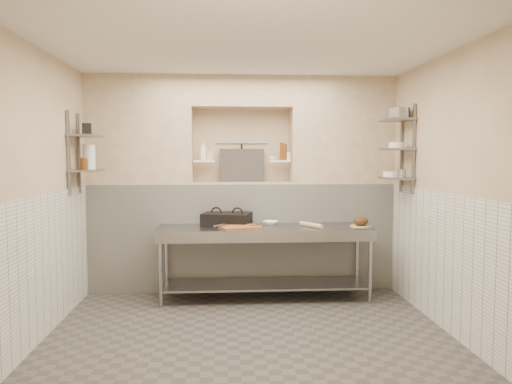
{
  "coord_description": "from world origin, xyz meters",
  "views": [
    {
      "loc": [
        -0.25,
        -4.86,
        1.77
      ],
      "look_at": [
        0.13,
        0.9,
        1.35
      ],
      "focal_mm": 35.0,
      "sensor_mm": 36.0,
      "label": 1
    }
  ],
  "objects": [
    {
      "name": "floor",
      "position": [
        0.0,
        0.0,
        -0.05
      ],
      "size": [
        4.0,
        3.9,
        0.1
      ],
      "primitive_type": "cube",
      "color": "#4A4641",
      "rests_on": "ground"
    },
    {
      "name": "wall_shelf_left_lower",
      "position": [
        -1.84,
        1.05,
        1.6
      ],
      "size": [
        0.3,
        0.5,
        0.02
      ],
      "primitive_type": "cube",
      "color": "slate",
      "rests_on": "wall_left"
    },
    {
      "name": "prep_table",
      "position": [
        0.26,
        1.18,
        0.64
      ],
      "size": [
        2.6,
        0.7,
        0.9
      ],
      "color": "gray",
      "rests_on": "floor"
    },
    {
      "name": "basket_right",
      "position": [
        1.84,
        0.97,
        2.27
      ],
      "size": [
        0.21,
        0.23,
        0.12
      ],
      "primitive_type": "cube",
      "rotation": [
        0.0,
        0.0,
        0.3
      ],
      "color": "gray",
      "rests_on": "wall_shelf_right_upper"
    },
    {
      "name": "shelf_rail_right_a",
      "position": [
        1.98,
        1.25,
        1.85
      ],
      "size": [
        0.03,
        0.03,
        1.05
      ],
      "primitive_type": "cube",
      "color": "slate",
      "rests_on": "wall_right"
    },
    {
      "name": "hanging_steel",
      "position": [
        0.0,
        1.9,
        1.78
      ],
      "size": [
        0.02,
        0.02,
        0.3
      ],
      "primitive_type": "cylinder",
      "color": "black",
      "rests_on": "utensil_rail"
    },
    {
      "name": "knife_blade",
      "position": [
        0.17,
        1.03,
        0.95
      ],
      "size": [
        0.21,
        0.14,
        0.01
      ],
      "primitive_type": "cube",
      "rotation": [
        0.0,
        0.0,
        0.55
      ],
      "color": "gray",
      "rests_on": "cutting_board"
    },
    {
      "name": "backwall_pillar_left",
      "position": [
        -1.33,
        1.75,
        2.1
      ],
      "size": [
        1.35,
        0.4,
        1.4
      ],
      "primitive_type": "cube",
      "color": "#D0B18F",
      "rests_on": "backwall_lower"
    },
    {
      "name": "wall_left",
      "position": [
        -2.05,
        0.0,
        1.4
      ],
      "size": [
        0.1,
        3.9,
        2.8
      ],
      "primitive_type": "cube",
      "color": "#D0B18F",
      "rests_on": "ground"
    },
    {
      "name": "wall_shelf_right_lower",
      "position": [
        1.84,
        1.05,
        1.5
      ],
      "size": [
        0.3,
        0.5,
        0.02
      ],
      "primitive_type": "cube",
      "color": "slate",
      "rests_on": "wall_right"
    },
    {
      "name": "shelf_rail_left_a",
      "position": [
        -1.98,
        1.25,
        1.8
      ],
      "size": [
        0.03,
        0.03,
        0.95
      ],
      "primitive_type": "cube",
      "color": "slate",
      "rests_on": "wall_left"
    },
    {
      "name": "utensil_rail",
      "position": [
        0.0,
        1.92,
        1.95
      ],
      "size": [
        0.7,
        0.02,
        0.02
      ],
      "primitive_type": "cylinder",
      "rotation": [
        0.0,
        1.57,
        0.0
      ],
      "color": "gray",
      "rests_on": "wall_back"
    },
    {
      "name": "alcove_shelf_left",
      "position": [
        -0.5,
        1.75,
        1.7
      ],
      "size": [
        0.28,
        0.16,
        0.02
      ],
      "primitive_type": "cube",
      "color": "white",
      "rests_on": "backwall_lower"
    },
    {
      "name": "wall_back",
      "position": [
        0.0,
        2.0,
        1.4
      ],
      "size": [
        4.0,
        0.1,
        2.8
      ],
      "primitive_type": "cube",
      "color": "#D0B18F",
      "rests_on": "ground"
    },
    {
      "name": "wall_front",
      "position": [
        0.0,
        -2.0,
        1.4
      ],
      "size": [
        4.0,
        0.1,
        2.8
      ],
      "primitive_type": "cube",
      "color": "#D0B18F",
      "rests_on": "ground"
    },
    {
      "name": "wall_shelf_right_mid",
      "position": [
        1.84,
        1.05,
        1.85
      ],
      "size": [
        0.3,
        0.5,
        0.02
      ],
      "primitive_type": "cube",
      "color": "slate",
      "rests_on": "wall_right"
    },
    {
      "name": "mixing_bowl",
      "position": [
        0.35,
        1.39,
        0.92
      ],
      "size": [
        0.25,
        0.25,
        0.05
      ],
      "primitive_type": "imported",
      "rotation": [
        0.0,
        0.0,
        -0.4
      ],
      "color": "white",
      "rests_on": "prep_table"
    },
    {
      "name": "backwall_header",
      "position": [
        0.0,
        1.75,
        2.6
      ],
      "size": [
        1.3,
        0.4,
        0.4
      ],
      "primitive_type": "cube",
      "color": "#D0B18F",
      "rests_on": "backwall_lower"
    },
    {
      "name": "rolling_pin",
      "position": [
        0.82,
        1.12,
        0.93
      ],
      "size": [
        0.25,
        0.34,
        0.06
      ],
      "primitive_type": "cylinder",
      "rotation": [
        1.57,
        0.0,
        0.56
      ],
      "color": "beige",
      "rests_on": "prep_table"
    },
    {
      "name": "shelf_rail_left_b",
      "position": [
        -1.98,
        0.85,
        1.8
      ],
      "size": [
        0.03,
        0.03,
        0.95
      ],
      "primitive_type": "cube",
      "color": "slate",
      "rests_on": "wall_left"
    },
    {
      "name": "bottle_soap",
      "position": [
        -0.51,
        1.74,
        1.83
      ],
      "size": [
        0.11,
        0.11,
        0.24
      ],
      "primitive_type": "imported",
      "rotation": [
        0.0,
        0.0,
        -0.15
      ],
      "color": "white",
      "rests_on": "alcove_shelf_left"
    },
    {
      "name": "condiment_b",
      "position": [
        0.53,
        1.74,
        1.83
      ],
      "size": [
        0.06,
        0.06,
        0.23
      ],
      "primitive_type": "cylinder",
      "color": "#5C2E11",
      "rests_on": "alcove_shelf_right"
    },
    {
      "name": "splash_panel",
      "position": [
        0.0,
        1.85,
        1.64
      ],
      "size": [
        0.6,
        0.08,
        0.45
      ],
      "primitive_type": "cube",
      "rotation": [
        -0.14,
        0.0,
        0.0
      ],
      "color": "#383330",
      "rests_on": "alcove_sill"
    },
    {
      "name": "wainscot_left",
      "position": [
        -1.99,
        0.0,
        0.7
      ],
      "size": [
        0.02,
        3.9,
        1.4
      ],
      "primitive_type": "cube",
      "color": "silver",
      "rests_on": "floor"
    },
    {
      "name": "panini_press",
      "position": [
        -0.21,
        1.35,
        0.98
      ],
      "size": [
        0.66,
        0.55,
        0.16
      ],
      "rotation": [
        0.0,
        0.0,
        -0.26
      ],
      "color": "black",
      "rests_on": "prep_table"
    },
    {
      "name": "alcove_sill",
      "position": [
        0.0,
        1.75,
        1.41
      ],
      "size": [
        1.3,
        0.4,
        0.02
      ],
      "primitive_type": "cube",
      "color": "#D0B18F",
      "rests_on": "backwall_lower"
    },
    {
      "name": "wall_shelf_left_upper",
      "position": [
        -1.84,
        1.05,
        2.0
      ],
      "size": [
        0.3,
        0.5,
        0.03
      ],
      "primitive_type": "cube",
      "color": "slate",
      "rests_on": "wall_left"
    },
    {
      "name": "wainscot_right",
      "position": [
        1.99,
        0.0,
        0.7
      ],
      "size": [
        0.02,
        3.9,
        1.4
      ],
      "primitive_type": "cube",
      "color": "silver",
      "rests_on": "floor"
    },
    {
      "name": "jar_left",
      "position": [
        -1.84,
        0.96,
        1.68
      ],
      "size": [
        0.09,
        0.09,
        0.13
      ],
      "primitive_type": "cylinder",
      "color": "#5C2E11",
      "rests_on": "wall_shelf_left_lower"
    },
    {
      "name": "shelf_rail_right_b",
      "position": [
        1.98,
        0.85,
        1.85
      ],
      "size": [
        0.03,
        0.03,
        1.05
      ],
      "primitive_type": "cube",
      "color": "slate",
      "rests_on": "wall_right"
    },
    {
      "name": "cutting_board",
      "position": [
        -0.05,
        0.98,
        0.92
      ],
      "size": [
        0.53,
        0.44,
        0.04
      ],
      "primitive_type": "cube",
      "rotation": [
        0.0,
        0.0,
        0.28
      ],
      "color": "brown",
      "rests_on": "prep_table"
    },
    {
      "name": "jug_left",
      "position": [
        -1.84,
        1.18,
        1.76
      ],
      "size": [
        0.14,
        0.14,
        0.29
      ],
      "primitive_type": "cylinder",
      "color": "white",
      "rests_on": "wall_shelf_left_lower"
    },
    {
      "name": "bowl_alcove",
      "position": [
        0.41,
        1.74,
        1.73
      ],
      "size": [
        0.16,
        0.16,
        0.04
      ],
      "primitive_type": "imported",
      "rotation": [
        0.0,
        0.0,
        -0.15
      ],
      "color": "white",
      "rests_on": "alcove_shelf_right"
    },
    {
      "name": "wall_shelf_right_upper",
      "position": [
        1.84,
        1.05,
        2.2
      ],
      "size": [
        0.3,
        0.5,
        0.03
      ],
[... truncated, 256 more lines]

